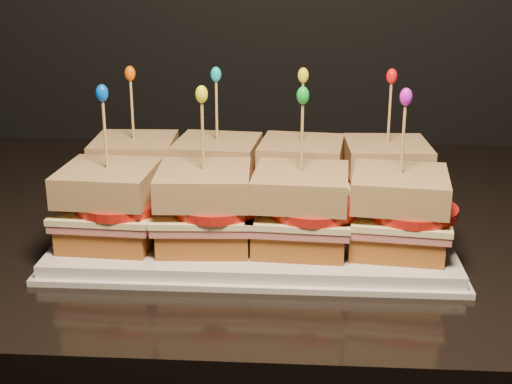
{
  "coord_description": "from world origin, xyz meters",
  "views": [
    {
      "loc": [
        0.51,
        0.85,
        1.23
      ],
      "look_at": [
        0.47,
        1.58,
        0.98
      ],
      "focal_mm": 50.0,
      "sensor_mm": 36.0,
      "label": 1
    }
  ],
  "objects": [
    {
      "name": "sandwich_6_pick",
      "position": [
        0.51,
        1.52,
        1.05
      ],
      "size": [
        0.0,
        0.0,
        0.09
      ],
      "primitive_type": "cylinder",
      "color": "tan",
      "rests_on": "sandwich_6_bread_top"
    },
    {
      "name": "sandwich_2_bread_top",
      "position": [
        0.51,
        1.63,
        1.01
      ],
      "size": [
        0.1,
        0.1,
        0.03
      ],
      "primitive_type": "cube",
      "rotation": [
        0.0,
        0.0,
        -0.1
      ],
      "color": "brown",
      "rests_on": "sandwich_2_tomato"
    },
    {
      "name": "sandwich_1_bread_top",
      "position": [
        0.42,
        1.63,
        1.01
      ],
      "size": [
        0.1,
        0.1,
        0.03
      ],
      "primitive_type": "cube",
      "rotation": [
        0.0,
        0.0,
        -0.1
      ],
      "color": "brown",
      "rests_on": "sandwich_1_tomato"
    },
    {
      "name": "sandwich_4_bread_top",
      "position": [
        0.32,
        1.52,
        1.01
      ],
      "size": [
        0.1,
        0.1,
        0.03
      ],
      "primitive_type": "cube",
      "rotation": [
        0.0,
        0.0,
        -0.06
      ],
      "color": "brown",
      "rests_on": "sandwich_4_tomato"
    },
    {
      "name": "sandwich_2_ham",
      "position": [
        0.51,
        1.63,
        0.97
      ],
      "size": [
        0.11,
        0.1,
        0.01
      ],
      "primitive_type": "cube",
      "rotation": [
        0.0,
        0.0,
        -0.1
      ],
      "color": "#B96463",
      "rests_on": "sandwich_2_bread_bot"
    },
    {
      "name": "sandwich_5_bread_top",
      "position": [
        0.42,
        1.52,
        1.01
      ],
      "size": [
        0.1,
        0.1,
        0.03
      ],
      "primitive_type": "cube",
      "rotation": [
        0.0,
        0.0,
        0.05
      ],
      "color": "brown",
      "rests_on": "sandwich_5_tomato"
    },
    {
      "name": "granite_slab",
      "position": [
        0.67,
        1.67,
        0.91
      ],
      "size": [
        2.46,
        0.68,
        0.03
      ],
      "primitive_type": "cube",
      "color": "black",
      "rests_on": "cabinet"
    },
    {
      "name": "sandwich_3_pick",
      "position": [
        0.61,
        1.63,
        1.05
      ],
      "size": [
        0.0,
        0.0,
        0.09
      ],
      "primitive_type": "cylinder",
      "color": "tan",
      "rests_on": "sandwich_3_bread_top"
    },
    {
      "name": "sandwich_3_ham",
      "position": [
        0.61,
        1.63,
        0.97
      ],
      "size": [
        0.1,
        0.1,
        0.01
      ],
      "primitive_type": "cube",
      "rotation": [
        0.0,
        0.0,
        0.05
      ],
      "color": "#B96463",
      "rests_on": "sandwich_3_bread_bot"
    },
    {
      "name": "sandwich_3_cheese",
      "position": [
        0.61,
        1.63,
        0.98
      ],
      "size": [
        0.1,
        0.1,
        0.01
      ],
      "primitive_type": "cube",
      "rotation": [
        0.0,
        0.0,
        0.05
      ],
      "color": "#F9EFA8",
      "rests_on": "sandwich_3_ham"
    },
    {
      "name": "sandwich_5_ham",
      "position": [
        0.42,
        1.52,
        0.97
      ],
      "size": [
        0.1,
        0.1,
        0.01
      ],
      "primitive_type": "cube",
      "rotation": [
        0.0,
        0.0,
        0.05
      ],
      "color": "#B96463",
      "rests_on": "sandwich_5_bread_bot"
    },
    {
      "name": "sandwich_4_bread_bot",
      "position": [
        0.32,
        1.52,
        0.96
      ],
      "size": [
        0.09,
        0.09,
        0.02
      ],
      "primitive_type": "cube",
      "rotation": [
        0.0,
        0.0,
        -0.06
      ],
      "color": "brown",
      "rests_on": "platter"
    },
    {
      "name": "sandwich_3_frill",
      "position": [
        0.61,
        1.63,
        1.1
      ],
      "size": [
        0.01,
        0.01,
        0.02
      ],
      "primitive_type": "ellipsoid",
      "color": "red",
      "rests_on": "sandwich_3_pick"
    },
    {
      "name": "sandwich_1_bread_bot",
      "position": [
        0.42,
        1.63,
        0.96
      ],
      "size": [
        0.1,
        0.1,
        0.02
      ],
      "primitive_type": "cube",
      "rotation": [
        0.0,
        0.0,
        -0.1
      ],
      "color": "brown",
      "rests_on": "platter"
    },
    {
      "name": "sandwich_7_frill",
      "position": [
        0.61,
        1.52,
        1.1
      ],
      "size": [
        0.01,
        0.01,
        0.02
      ],
      "primitive_type": "ellipsoid",
      "color": "#CB16D0",
      "rests_on": "sandwich_7_pick"
    },
    {
      "name": "sandwich_1_pick",
      "position": [
        0.42,
        1.63,
        1.05
      ],
      "size": [
        0.0,
        0.0,
        0.09
      ],
      "primitive_type": "cylinder",
      "color": "tan",
      "rests_on": "sandwich_1_bread_top"
    },
    {
      "name": "sandwich_6_ham",
      "position": [
        0.51,
        1.52,
        0.97
      ],
      "size": [
        0.1,
        0.1,
        0.01
      ],
      "primitive_type": "cube",
      "rotation": [
        0.0,
        0.0,
        -0.06
      ],
      "color": "#B96463",
      "rests_on": "sandwich_6_bread_bot"
    },
    {
      "name": "sandwich_4_cheese",
      "position": [
        0.32,
        1.52,
        0.98
      ],
      "size": [
        0.11,
        0.1,
        0.01
      ],
      "primitive_type": "cube",
      "rotation": [
        0.0,
        0.0,
        -0.06
      ],
      "color": "#F9EFA8",
      "rests_on": "sandwich_4_ham"
    },
    {
      "name": "sandwich_3_tomato",
      "position": [
        0.62,
        1.63,
        0.99
      ],
      "size": [
        0.09,
        0.09,
        0.01
      ],
      "primitive_type": "cylinder",
      "color": "red",
      "rests_on": "sandwich_3_cheese"
    },
    {
      "name": "sandwich_0_bread_bot",
      "position": [
        0.32,
        1.63,
        0.96
      ],
      "size": [
        0.09,
        0.09,
        0.02
      ],
      "primitive_type": "cube",
      "rotation": [
        0.0,
        0.0,
        0.04
      ],
      "color": "brown",
      "rests_on": "platter"
    },
    {
      "name": "sandwich_1_cheese",
      "position": [
        0.42,
        1.63,
        0.98
      ],
      "size": [
        0.11,
        0.11,
        0.01
      ],
      "primitive_type": "cube",
      "rotation": [
        0.0,
        0.0,
        -0.1
      ],
      "color": "#F9EFA8",
      "rests_on": "sandwich_1_ham"
    },
    {
      "name": "sandwich_0_tomato",
      "position": [
        0.33,
        1.63,
        0.99
      ],
      "size": [
        0.09,
        0.09,
        0.01
      ],
      "primitive_type": "cylinder",
      "color": "red",
      "rests_on": "sandwich_0_cheese"
    },
    {
      "name": "sandwich_7_cheese",
      "position": [
        0.61,
        1.52,
        0.98
      ],
      "size": [
        0.11,
        0.11,
        0.01
      ],
      "primitive_type": "cube",
      "rotation": [
        0.0,
        0.0,
        -0.12
      ],
      "color": "#F9EFA8",
      "rests_on": "sandwich_7_ham"
    },
    {
      "name": "sandwich_5_cheese",
      "position": [
        0.42,
        1.52,
        0.98
      ],
      "size": [
        0.1,
        0.1,
        0.01
      ],
      "primitive_type": "cube",
      "rotation": [
        0.0,
        0.0,
        0.05
      ],
      "color": "#F9EFA8",
      "rests_on": "sandwich_5_ham"
    },
    {
      "name": "sandwich_5_pick",
      "position": [
        0.42,
        1.52,
        1.05
      ],
      "size": [
        0.0,
        0.0,
        0.09
      ],
      "primitive_type": "cylinder",
      "color": "tan",
      "rests_on": "sandwich_5_bread_top"
    },
    {
      "name": "sandwich_1_tomato",
      "position": [
        0.43,
        1.63,
        0.99
      ],
      "size": [
        0.09,
        0.09,
        0.01
      ],
      "primitive_type": "cylinder",
      "color": "red",
      "rests_on": "sandwich_1_cheese"
    },
    {
      "name": "platter_rim",
      "position": [
        0.47,
        1.58,
        0.93
      ],
      "size": [
        0.42,
        0.26,
        0.01
      ],
      "primitive_type": "cube",
      "color": "silver",
      "rests_on": "granite_slab"
    },
    {
      "name": "sandwich_2_bread_bot",
      "position": [
        0.51,
        1.63,
        0.96
      ],
      "size": [
        0.1,
        0.1,
        0.02
      ],
      "primitive_type": "cube",
      "rotation": [
        0.0,
        0.0,
        -0.1
      ],
      "color": "brown",
      "rests_on": "platter"
    },
    {
      "name": "sandwich_4_tomato",
      "position": [
        0.33,
        1.51,
        0.99
      ],
      "size": [
        0.09,
        0.09,
        0.01
      ],
      "primitive_type": "cylinder",
      "color": "red",
      "rests_on": "sandwich_4_cheese"
    },
    {
      "name": "sandwich_0_bread_top",
      "position": [
        0.32,
        1.63,
        1.01
      ],
      "size": [
        0.09,
        0.09,
        0.03
      ],
      "primitive_type": "cube",
      "rotation": [
        0.0,
        0.0,
        0.04
      ],
      "color": "brown",
      "rests_on": "sandwich_0_tomato"
    },
    {
      "name": "sandwich_2_cheese",
      "position": [
        0.51,
        1.63,
        0.98
      ],
      "size": [
        0.11,
        0.11,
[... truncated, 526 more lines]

